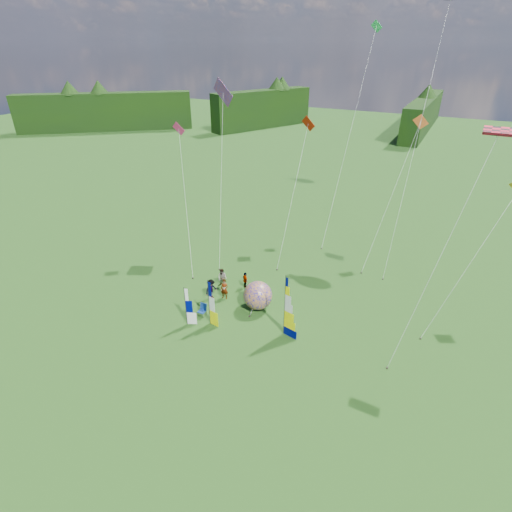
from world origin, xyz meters
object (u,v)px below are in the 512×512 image
at_px(spectator_c, 211,289).
at_px(kite_whale, 419,129).
at_px(bol_inflatable, 258,295).
at_px(spectator_d, 245,280).
at_px(spectator_a, 224,289).
at_px(feather_banner_main, 285,306).
at_px(spectator_b, 222,278).
at_px(side_banner_left, 209,303).
at_px(camp_chair, 202,310).
at_px(side_banner_far, 186,307).

relative_size(spectator_c, kite_whale, 0.07).
bearing_deg(bol_inflatable, spectator_d, 137.36).
xyz_separation_m(bol_inflatable, spectator_d, (-2.29, 2.11, -0.41)).
distance_m(bol_inflatable, spectator_c, 4.05).
height_order(bol_inflatable, spectator_a, bol_inflatable).
height_order(feather_banner_main, spectator_b, feather_banner_main).
relative_size(side_banner_left, spectator_c, 2.07).
relative_size(camp_chair, kite_whale, 0.04).
distance_m(side_banner_left, spectator_d, 5.68).
bearing_deg(kite_whale, camp_chair, -127.71).
bearing_deg(spectator_d, spectator_a, 110.24).
relative_size(side_banner_left, spectator_b, 2.15).
bearing_deg(camp_chair, spectator_b, 99.40).
distance_m(feather_banner_main, spectator_a, 6.67).
bearing_deg(side_banner_left, kite_whale, 70.98).
distance_m(bol_inflatable, camp_chair, 4.53).
xyz_separation_m(spectator_a, spectator_d, (0.75, 2.20, -0.14)).
height_order(side_banner_left, spectator_a, side_banner_left).
distance_m(feather_banner_main, camp_chair, 6.84).
height_order(feather_banner_main, spectator_a, feather_banner_main).
distance_m(spectator_b, spectator_d, 2.00).
relative_size(feather_banner_main, kite_whale, 0.20).
distance_m(spectator_c, camp_chair, 2.48).
xyz_separation_m(spectator_d, kite_whale, (10.36, 12.90, 11.43)).
xyz_separation_m(feather_banner_main, side_banner_far, (-6.94, -2.35, -0.82)).
bearing_deg(spectator_c, feather_banner_main, -86.53).
height_order(side_banner_left, spectator_d, side_banner_left).
xyz_separation_m(side_banner_far, bol_inflatable, (3.78, 4.34, -0.44)).
height_order(side_banner_left, camp_chair, side_banner_left).
xyz_separation_m(side_banner_left, kite_whale, (10.34, 18.47, 10.32)).
xyz_separation_m(feather_banner_main, spectator_c, (-7.15, 1.36, -1.51)).
height_order(bol_inflatable, spectator_c, bol_inflatable).
bearing_deg(spectator_a, side_banner_left, -87.53).
bearing_deg(spectator_b, feather_banner_main, -25.53).
height_order(feather_banner_main, kite_whale, kite_whale).
height_order(side_banner_far, kite_whale, kite_whale).
height_order(feather_banner_main, spectator_d, feather_banner_main).
bearing_deg(side_banner_left, spectator_b, 121.43).
distance_m(side_banner_far, bol_inflatable, 5.77).
height_order(spectator_a, spectator_d, spectator_a).
xyz_separation_m(spectator_b, camp_chair, (0.80, -4.34, -0.35)).
distance_m(side_banner_far, spectator_c, 3.78).
distance_m(spectator_d, camp_chair, 5.22).
distance_m(spectator_b, camp_chair, 4.43).
bearing_deg(bol_inflatable, spectator_a, -178.33).
distance_m(camp_chair, kite_whale, 24.29).
bearing_deg(camp_chair, side_banner_far, -109.30).
distance_m(side_banner_far, kite_whale, 25.04).
bearing_deg(camp_chair, spectator_c, 104.43).
relative_size(spectator_a, spectator_c, 0.99).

